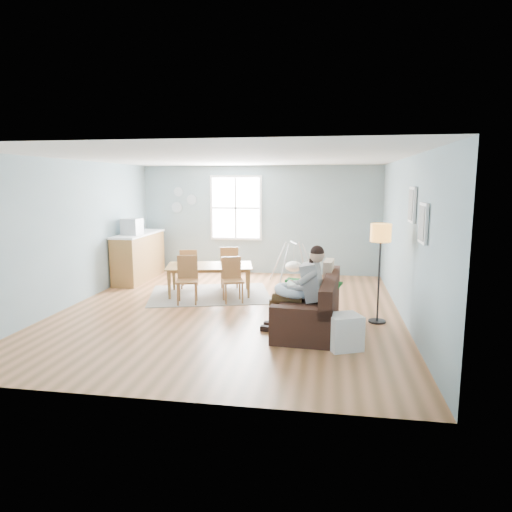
% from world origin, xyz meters
% --- Properties ---
extents(room, '(8.40, 9.40, 3.90)m').
position_xyz_m(room, '(0.00, 0.00, 2.42)').
color(room, brown).
extents(window, '(1.32, 0.08, 1.62)m').
position_xyz_m(window, '(-0.60, 3.46, 1.65)').
color(window, white).
rests_on(window, room).
extents(pictures, '(0.05, 1.34, 0.74)m').
position_xyz_m(pictures, '(2.97, -1.05, 1.85)').
color(pictures, white).
rests_on(pictures, room).
extents(wall_plates, '(0.67, 0.02, 0.66)m').
position_xyz_m(wall_plates, '(-2.00, 3.47, 1.83)').
color(wall_plates, '#95A6B3').
rests_on(wall_plates, room).
extents(sofa, '(1.01, 2.10, 0.83)m').
position_xyz_m(sofa, '(1.50, -0.73, 0.29)').
color(sofa, black).
rests_on(sofa, room).
extents(green_throw, '(1.07, 0.93, 0.04)m').
position_xyz_m(green_throw, '(1.46, -0.04, 0.53)').
color(green_throw, '#125122').
rests_on(green_throw, sofa).
extents(beige_pillow, '(0.18, 0.50, 0.49)m').
position_xyz_m(beige_pillow, '(1.74, -0.21, 0.75)').
color(beige_pillow, tan).
rests_on(beige_pillow, sofa).
extents(father, '(0.99, 0.49, 1.36)m').
position_xyz_m(father, '(1.35, -1.01, 0.72)').
color(father, '#97979A').
rests_on(father, sofa).
extents(nursing_pillow, '(0.57, 0.56, 0.22)m').
position_xyz_m(nursing_pillow, '(1.19, -1.00, 0.64)').
color(nursing_pillow, '#C9E0FC').
rests_on(nursing_pillow, father).
extents(infant, '(0.21, 0.36, 0.13)m').
position_xyz_m(infant, '(1.19, -0.96, 0.72)').
color(infant, silver).
rests_on(infant, nursing_pillow).
extents(toddler, '(0.53, 0.27, 0.82)m').
position_xyz_m(toddler, '(1.43, -0.53, 0.70)').
color(toddler, silver).
rests_on(toddler, sofa).
extents(floor_lamp, '(0.33, 0.33, 1.63)m').
position_xyz_m(floor_lamp, '(2.56, -0.32, 1.35)').
color(floor_lamp, black).
rests_on(floor_lamp, room).
extents(storage_cube, '(0.56, 0.53, 0.49)m').
position_xyz_m(storage_cube, '(1.97, -1.65, 0.24)').
color(storage_cube, white).
rests_on(storage_cube, room).
extents(rug, '(2.81, 2.41, 0.01)m').
position_xyz_m(rug, '(-0.66, 1.07, 0.01)').
color(rug, gray).
rests_on(rug, room).
extents(dining_table, '(1.90, 1.32, 0.61)m').
position_xyz_m(dining_table, '(-0.66, 1.07, 0.30)').
color(dining_table, brown).
rests_on(dining_table, rug).
extents(chair_sw, '(0.49, 0.49, 0.91)m').
position_xyz_m(chair_sw, '(-0.91, 0.38, 0.51)').
color(chair_sw, olive).
rests_on(chair_sw, rug).
extents(chair_se, '(0.50, 0.50, 0.87)m').
position_xyz_m(chair_se, '(-0.09, 0.60, 0.49)').
color(chair_se, olive).
rests_on(chair_se, rug).
extents(chair_nw, '(0.47, 0.47, 0.87)m').
position_xyz_m(chair_nw, '(-1.24, 1.52, 0.49)').
color(chair_nw, olive).
rests_on(chair_nw, rug).
extents(chair_ne, '(0.50, 0.50, 0.91)m').
position_xyz_m(chair_ne, '(-0.40, 1.75, 0.52)').
color(chair_ne, olive).
rests_on(chair_ne, rug).
extents(counter, '(0.60, 1.99, 1.11)m').
position_xyz_m(counter, '(-2.70, 2.26, 0.56)').
color(counter, brown).
rests_on(counter, room).
extents(monitor, '(0.42, 0.40, 0.37)m').
position_xyz_m(monitor, '(-2.68, 1.88, 1.30)').
color(monitor, '#A8A8AD').
rests_on(monitor, counter).
extents(baby_swing, '(1.18, 1.20, 0.95)m').
position_xyz_m(baby_swing, '(0.96, 2.33, 0.42)').
color(baby_swing, '#A8A8AD').
rests_on(baby_swing, room).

